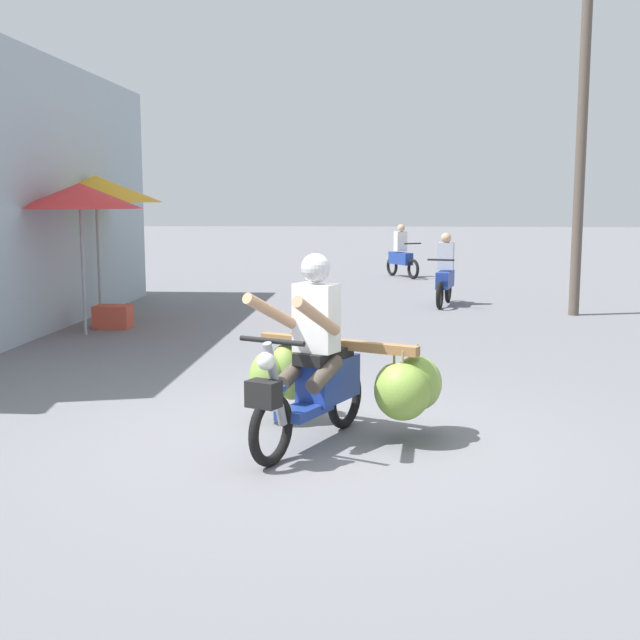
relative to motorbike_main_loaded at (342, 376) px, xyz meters
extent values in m
plane|color=slate|center=(-0.20, -0.15, -0.53)|extent=(120.00, 120.00, 0.00)
torus|color=black|center=(-0.50, -0.84, -0.25)|extent=(0.31, 0.54, 0.56)
torus|color=black|center=(0.01, 0.25, -0.25)|extent=(0.31, 0.54, 0.56)
cube|color=navy|center=(-0.29, -0.38, -0.21)|extent=(0.45, 0.61, 0.08)
cube|color=navy|center=(-0.12, -0.02, -0.03)|extent=(0.52, 0.70, 0.36)
cube|color=black|center=(-0.15, -0.09, 0.19)|extent=(0.49, 0.65, 0.10)
cylinder|color=gray|center=(-0.47, -0.78, 0.09)|extent=(0.18, 0.29, 0.69)
cylinder|color=black|center=(-0.49, -0.82, 0.43)|extent=(0.52, 0.27, 0.04)
sphere|color=silver|center=(-0.52, -0.89, 0.29)|extent=(0.14, 0.14, 0.14)
cube|color=black|center=(-0.54, -0.93, 0.05)|extent=(0.29, 0.25, 0.20)
cube|color=navy|center=(-0.50, -0.84, 0.05)|extent=(0.21, 0.30, 0.04)
cube|color=olive|center=(-0.05, 0.11, 0.25)|extent=(1.40, 0.73, 0.08)
cube|color=olive|center=(0.02, 0.28, 0.22)|extent=(1.26, 0.64, 0.06)
ellipsoid|color=#7C9F3E|center=(0.62, -0.09, -0.04)|extent=(0.45, 0.43, 0.47)
cylinder|color=#998459|center=(0.62, -0.09, 0.22)|extent=(0.02, 0.02, 0.09)
ellipsoid|color=#80A443|center=(-0.68, 0.32, -0.10)|extent=(0.47, 0.45, 0.49)
cylinder|color=#998459|center=(-0.68, 0.32, 0.19)|extent=(0.02, 0.02, 0.15)
ellipsoid|color=#85A948|center=(0.44, -0.09, -0.10)|extent=(0.42, 0.40, 0.45)
cylinder|color=#998459|center=(0.44, -0.09, 0.18)|extent=(0.02, 0.02, 0.16)
ellipsoid|color=#81A544|center=(-0.53, 0.36, -0.04)|extent=(0.39, 0.36, 0.47)
cylinder|color=#998459|center=(-0.53, 0.36, 0.22)|extent=(0.02, 0.02, 0.09)
ellipsoid|color=olive|center=(0.50, -0.23, -0.08)|extent=(0.59, 0.56, 0.47)
cylinder|color=#998459|center=(0.50, -0.23, 0.20)|extent=(0.02, 0.02, 0.13)
ellipsoid|color=#8AAE4D|center=(0.64, 0.10, -0.08)|extent=(0.53, 0.50, 0.47)
cylinder|color=#998459|center=(0.64, 0.10, 0.19)|extent=(0.02, 0.02, 0.13)
ellipsoid|color=#8DB04F|center=(-0.51, 0.64, -0.13)|extent=(0.50, 0.48, 0.49)
cylinder|color=#998459|center=(-0.51, 0.64, 0.17)|extent=(0.02, 0.02, 0.18)
cube|color=silver|center=(-0.20, -0.20, 0.52)|extent=(0.40, 0.34, 0.56)
sphere|color=silver|center=(-0.21, -0.22, 0.93)|extent=(0.24, 0.24, 0.24)
cylinder|color=tan|center=(-0.17, -0.59, 0.59)|extent=(0.34, 0.70, 0.39)
cylinder|color=tan|center=(-0.52, -0.43, 0.59)|extent=(0.43, 0.67, 0.39)
cylinder|color=#4C4238|center=(-0.13, -0.37, 0.09)|extent=(0.30, 0.45, 0.27)
cylinder|color=#4C4238|center=(-0.38, -0.25, 0.09)|extent=(0.30, 0.45, 0.27)
torus|color=black|center=(1.15, 14.43, -0.27)|extent=(0.32, 0.49, 0.52)
torus|color=black|center=(0.61, 15.39, -0.27)|extent=(0.32, 0.49, 0.52)
cube|color=navy|center=(0.83, 14.99, -0.03)|extent=(0.65, 0.90, 0.32)
cylinder|color=black|center=(1.12, 14.47, 0.39)|extent=(0.45, 0.27, 0.04)
cube|color=silver|center=(0.82, 15.01, 0.42)|extent=(0.36, 0.32, 0.52)
sphere|color=tan|center=(0.83, 14.99, 0.77)|extent=(0.20, 0.20, 0.20)
torus|color=black|center=(1.42, 8.46, -0.27)|extent=(0.19, 0.52, 0.52)
torus|color=black|center=(1.66, 9.53, -0.27)|extent=(0.19, 0.52, 0.52)
cube|color=navy|center=(1.56, 9.09, -0.03)|extent=(0.43, 0.93, 0.32)
cylinder|color=black|center=(1.43, 8.51, 0.39)|extent=(0.50, 0.14, 0.04)
cube|color=#B2B7C6|center=(1.56, 9.11, 0.42)|extent=(0.34, 0.26, 0.52)
sphere|color=tan|center=(1.56, 9.09, 0.77)|extent=(0.20, 0.20, 0.20)
cylinder|color=#99999E|center=(-4.53, 6.89, 0.51)|extent=(0.05, 0.05, 2.08)
cone|color=gold|center=(-4.53, 6.89, 1.68)|extent=(2.25, 2.25, 0.45)
cylinder|color=#99999E|center=(-4.13, 5.08, 0.47)|extent=(0.05, 0.05, 1.99)
cone|color=red|center=(-4.13, 5.08, 1.55)|extent=(1.84, 1.84, 0.38)
cube|color=#CC4C38|center=(-3.93, 5.77, -0.35)|extent=(0.56, 0.40, 0.36)
cylinder|color=brown|center=(3.73, 7.82, 2.19)|extent=(0.18, 0.18, 5.44)
camera|label=1|loc=(0.32, -6.76, 1.46)|focal=45.71mm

